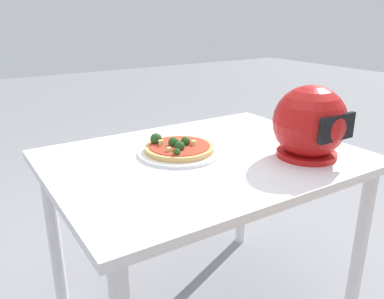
# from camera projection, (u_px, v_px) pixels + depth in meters

# --- Properties ---
(dining_table) EXTENTS (1.08, 0.82, 0.71)m
(dining_table) POSITION_uv_depth(u_px,v_px,m) (204.00, 178.00, 1.42)
(dining_table) COLOR white
(dining_table) RESTS_ON ground
(pizza_plate) EXTENTS (0.30, 0.30, 0.01)m
(pizza_plate) POSITION_uv_depth(u_px,v_px,m) (180.00, 152.00, 1.41)
(pizza_plate) COLOR white
(pizza_plate) RESTS_ON dining_table
(pizza) EXTENTS (0.25, 0.25, 0.06)m
(pizza) POSITION_uv_depth(u_px,v_px,m) (178.00, 147.00, 1.40)
(pizza) COLOR tan
(pizza) RESTS_ON pizza_plate
(motorcycle_helmet) EXTENTS (0.25, 0.25, 0.25)m
(motorcycle_helmet) POSITION_uv_depth(u_px,v_px,m) (310.00, 124.00, 1.34)
(motorcycle_helmet) COLOR #B21414
(motorcycle_helmet) RESTS_ON dining_table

